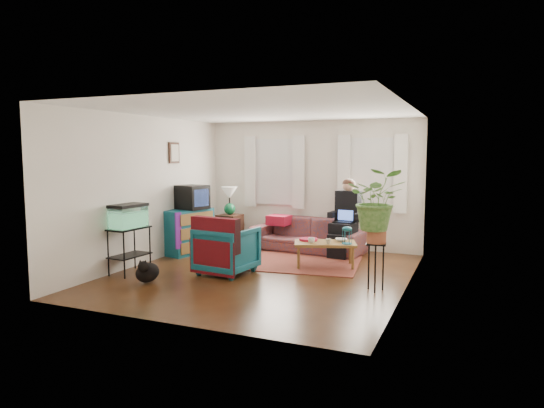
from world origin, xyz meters
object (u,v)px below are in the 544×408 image
at_px(coffee_table, 325,254).
at_px(side_table, 230,230).
at_px(aquarium_stand, 130,251).
at_px(armchair, 227,247).
at_px(dresser, 188,231).
at_px(sofa, 307,229).
at_px(plant_stand, 376,267).

bearing_deg(coffee_table, side_table, 135.88).
bearing_deg(aquarium_stand, armchair, 27.95).
height_order(dresser, aquarium_stand, dresser).
distance_m(side_table, aquarium_stand, 2.82).
distance_m(sofa, coffee_table, 1.39).
bearing_deg(plant_stand, aquarium_stand, -172.04).
xyz_separation_m(dresser, aquarium_stand, (-0.01, -1.72, -0.06)).
height_order(dresser, plant_stand, dresser).
distance_m(side_table, armchair, 2.43).
height_order(side_table, aquarium_stand, aquarium_stand).
bearing_deg(plant_stand, armchair, 177.84).
distance_m(side_table, plant_stand, 4.18).
bearing_deg(plant_stand, dresser, 162.94).
xyz_separation_m(sofa, aquarium_stand, (-2.07, -2.84, -0.06)).
height_order(sofa, dresser, sofa).
bearing_deg(side_table, plant_stand, -32.74).
xyz_separation_m(aquarium_stand, coffee_table, (2.78, 1.67, -0.16)).
distance_m(aquarium_stand, armchair, 1.57).
xyz_separation_m(dresser, plant_stand, (3.86, -1.18, -0.09)).
distance_m(sofa, side_table, 1.73).
relative_size(sofa, dresser, 2.32).
bearing_deg(side_table, aquarium_stand, -97.12).
bearing_deg(dresser, side_table, 86.70).
relative_size(sofa, plant_stand, 3.24).
xyz_separation_m(sofa, side_table, (-1.72, -0.04, -0.11)).
distance_m(armchair, coffee_table, 1.71).
bearing_deg(coffee_table, dresser, 159.69).
xyz_separation_m(side_table, dresser, (-0.34, -1.08, 0.11)).
xyz_separation_m(side_table, coffee_table, (2.43, -1.13, -0.11)).
height_order(sofa, plant_stand, sofa).
xyz_separation_m(sofa, dresser, (-2.06, -1.12, -0.00)).
xyz_separation_m(side_table, plant_stand, (3.52, -2.26, 0.02)).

